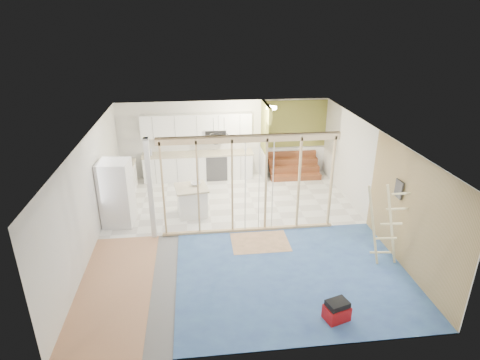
{
  "coord_description": "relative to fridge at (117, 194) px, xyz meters",
  "views": [
    {
      "loc": [
        -0.98,
        -8.98,
        5.23
      ],
      "look_at": [
        0.14,
        0.6,
        1.2
      ],
      "focal_mm": 30.0,
      "sensor_mm": 36.0,
      "label": 1
    }
  ],
  "objects": [
    {
      "name": "room",
      "position": [
        3.05,
        -0.79,
        0.41
      ],
      "size": [
        7.01,
        8.01,
        2.61
      ],
      "color": "slate",
      "rests_on": "ground"
    },
    {
      "name": "sheathing_panel",
      "position": [
        6.53,
        -2.79,
        0.41
      ],
      "size": [
        0.02,
        4.0,
        2.6
      ],
      "primitive_type": "cube",
      "color": "tan",
      "rests_on": "room"
    },
    {
      "name": "fridge",
      "position": [
        0.0,
        0.0,
        0.0
      ],
      "size": [
        0.84,
        0.81,
        1.78
      ],
      "rotation": [
        0.0,
        0.0,
        -0.09
      ],
      "color": "silver",
      "rests_on": "room"
    },
    {
      "name": "soap_bottle_a",
      "position": [
        0.62,
        2.82,
        0.18
      ],
      "size": [
        0.11,
        0.11,
        0.29
      ],
      "primitive_type": "imported",
      "rotation": [
        0.0,
        0.0,
        0.01
      ],
      "color": "#A7A8BA",
      "rests_on": "base_cabinets"
    },
    {
      "name": "stud_frame",
      "position": [
        2.84,
        -0.79,
        0.69
      ],
      "size": [
        4.66,
        0.14,
        2.6
      ],
      "color": "tan",
      "rests_on": "room"
    },
    {
      "name": "green_partition",
      "position": [
        5.1,
        2.86,
        0.05
      ],
      "size": [
        2.25,
        1.51,
        2.6
      ],
      "color": "olive",
      "rests_on": "room"
    },
    {
      "name": "toolbox",
      "position": [
        4.51,
        -4.19,
        -0.69
      ],
      "size": [
        0.51,
        0.44,
        0.41
      ],
      "rotation": [
        0.0,
        0.0,
        0.3
      ],
      "color": "#A10E10",
      "rests_on": "room"
    },
    {
      "name": "ceiling_light",
      "position": [
        4.45,
        2.21,
        1.65
      ],
      "size": [
        0.32,
        0.32,
        0.08
      ],
      "primitive_type": "cylinder",
      "color": "#FFEABF",
      "rests_on": "room"
    },
    {
      "name": "ladder",
      "position": [
        6.1,
        -2.52,
        0.07
      ],
      "size": [
        0.98,
        0.22,
        1.87
      ],
      "rotation": [
        0.0,
        0.0,
        -0.43
      ],
      "color": "beige",
      "rests_on": "room"
    },
    {
      "name": "base_cabinets",
      "position": [
        1.44,
        2.57,
        -0.42
      ],
      "size": [
        4.45,
        2.24,
        0.93
      ],
      "color": "white",
      "rests_on": "room"
    },
    {
      "name": "bowl",
      "position": [
        2.04,
        0.45,
        -0.02
      ],
      "size": [
        0.31,
        0.31,
        0.07
      ],
      "primitive_type": "imported",
      "rotation": [
        0.0,
        0.0,
        0.13
      ],
      "color": "silver",
      "rests_on": "island"
    },
    {
      "name": "soap_bottle_b",
      "position": [
        3.75,
        3.0,
        0.13
      ],
      "size": [
        0.09,
        0.09,
        0.18
      ],
      "primitive_type": "imported",
      "rotation": [
        0.0,
        0.0,
        0.06
      ],
      "color": "silver",
      "rests_on": "base_cabinets"
    },
    {
      "name": "electrical_panel",
      "position": [
        6.48,
        -2.19,
        0.76
      ],
      "size": [
        0.04,
        0.3,
        0.4
      ],
      "primitive_type": "cube",
      "color": "#3C3C42",
      "rests_on": "room"
    },
    {
      "name": "pot_rack",
      "position": [
        2.75,
        1.1,
        1.11
      ],
      "size": [
        0.52,
        0.52,
        0.72
      ],
      "color": "black",
      "rests_on": "room"
    },
    {
      "name": "upper_cabinets",
      "position": [
        2.21,
        3.02,
        0.93
      ],
      "size": [
        3.6,
        0.41,
        0.85
      ],
      "color": "white",
      "rests_on": "room"
    },
    {
      "name": "floor_overlays",
      "position": [
        3.13,
        -0.73,
        -0.88
      ],
      "size": [
        7.0,
        8.0,
        0.03
      ],
      "color": "white",
      "rests_on": "room"
    },
    {
      "name": "island",
      "position": [
        1.91,
        0.32,
        -0.47
      ],
      "size": [
        0.97,
        0.97,
        0.84
      ],
      "rotation": [
        0.0,
        0.0,
        0.15
      ],
      "color": "white",
      "rests_on": "room"
    }
  ]
}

